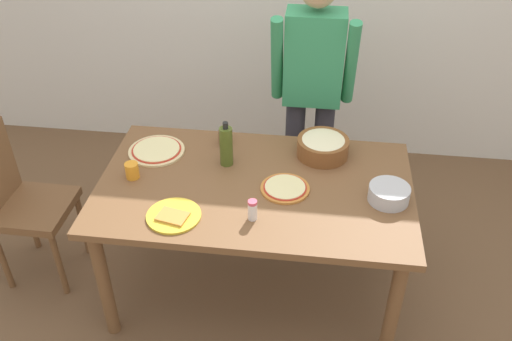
{
  "coord_description": "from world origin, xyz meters",
  "views": [
    {
      "loc": [
        0.29,
        -2.22,
        2.47
      ],
      "look_at": [
        0.0,
        0.05,
        0.81
      ],
      "focal_mm": 38.79,
      "sensor_mm": 36.0,
      "label": 1
    }
  ],
  "objects_px": {
    "person_cook": "(312,87)",
    "olive_oil_bottle": "(226,146)",
    "chair_wooden_left": "(19,198)",
    "mixing_bowl_steel": "(389,194)",
    "cup_small_brown": "(225,137)",
    "salt_shaker": "(252,210)",
    "pizza_cooked_on_tray": "(285,188)",
    "plate_with_slice": "(174,216)",
    "popcorn_bowl": "(323,145)",
    "cup_orange": "(132,171)",
    "dining_table": "(255,198)",
    "pizza_raw_on_board": "(157,150)"
  },
  "relations": [
    {
      "from": "person_cook",
      "to": "olive_oil_bottle",
      "type": "relative_size",
      "value": 6.33
    },
    {
      "from": "person_cook",
      "to": "chair_wooden_left",
      "type": "distance_m",
      "value": 1.79
    },
    {
      "from": "mixing_bowl_steel",
      "to": "cup_small_brown",
      "type": "xyz_separation_m",
      "value": [
        -0.88,
        0.4,
        0.0
      ]
    },
    {
      "from": "mixing_bowl_steel",
      "to": "salt_shaker",
      "type": "bearing_deg",
      "value": -161.01
    },
    {
      "from": "pizza_cooked_on_tray",
      "to": "cup_small_brown",
      "type": "height_order",
      "value": "cup_small_brown"
    },
    {
      "from": "plate_with_slice",
      "to": "popcorn_bowl",
      "type": "xyz_separation_m",
      "value": [
        0.68,
        0.61,
        0.05
      ]
    },
    {
      "from": "pizza_cooked_on_tray",
      "to": "olive_oil_bottle",
      "type": "height_order",
      "value": "olive_oil_bottle"
    },
    {
      "from": "chair_wooden_left",
      "to": "plate_with_slice",
      "type": "bearing_deg",
      "value": -16.86
    },
    {
      "from": "cup_small_brown",
      "to": "salt_shaker",
      "type": "bearing_deg",
      "value": -68.82
    },
    {
      "from": "cup_orange",
      "to": "plate_with_slice",
      "type": "bearing_deg",
      "value": -44.53
    },
    {
      "from": "pizza_cooked_on_tray",
      "to": "person_cook",
      "type": "bearing_deg",
      "value": 83.33
    },
    {
      "from": "pizza_cooked_on_tray",
      "to": "cup_small_brown",
      "type": "bearing_deg",
      "value": 134.73
    },
    {
      "from": "popcorn_bowl",
      "to": "mixing_bowl_steel",
      "type": "height_order",
      "value": "popcorn_bowl"
    },
    {
      "from": "dining_table",
      "to": "person_cook",
      "type": "height_order",
      "value": "person_cook"
    },
    {
      "from": "cup_small_brown",
      "to": "plate_with_slice",
      "type": "bearing_deg",
      "value": -101.36
    },
    {
      "from": "plate_with_slice",
      "to": "olive_oil_bottle",
      "type": "relative_size",
      "value": 1.02
    },
    {
      "from": "pizza_cooked_on_tray",
      "to": "chair_wooden_left",
      "type": "bearing_deg",
      "value": 179.34
    },
    {
      "from": "pizza_raw_on_board",
      "to": "cup_small_brown",
      "type": "xyz_separation_m",
      "value": [
        0.36,
        0.13,
        0.03
      ]
    },
    {
      "from": "olive_oil_bottle",
      "to": "cup_small_brown",
      "type": "relative_size",
      "value": 3.01
    },
    {
      "from": "pizza_cooked_on_tray",
      "to": "plate_with_slice",
      "type": "bearing_deg",
      "value": -151.06
    },
    {
      "from": "person_cook",
      "to": "salt_shaker",
      "type": "relative_size",
      "value": 15.28
    },
    {
      "from": "cup_orange",
      "to": "salt_shaker",
      "type": "bearing_deg",
      "value": -20.48
    },
    {
      "from": "dining_table",
      "to": "pizza_cooked_on_tray",
      "type": "relative_size",
      "value": 6.45
    },
    {
      "from": "person_cook",
      "to": "pizza_raw_on_board",
      "type": "distance_m",
      "value": 0.99
    },
    {
      "from": "pizza_raw_on_board",
      "to": "mixing_bowl_steel",
      "type": "distance_m",
      "value": 1.27
    },
    {
      "from": "plate_with_slice",
      "to": "cup_orange",
      "type": "relative_size",
      "value": 3.06
    },
    {
      "from": "dining_table",
      "to": "cup_orange",
      "type": "xyz_separation_m",
      "value": [
        -0.63,
        -0.02,
        0.13
      ]
    },
    {
      "from": "chair_wooden_left",
      "to": "pizza_raw_on_board",
      "type": "relative_size",
      "value": 3.07
    },
    {
      "from": "olive_oil_bottle",
      "to": "salt_shaker",
      "type": "relative_size",
      "value": 2.42
    },
    {
      "from": "mixing_bowl_steel",
      "to": "salt_shaker",
      "type": "distance_m",
      "value": 0.68
    },
    {
      "from": "olive_oil_bottle",
      "to": "cup_orange",
      "type": "distance_m",
      "value": 0.5
    },
    {
      "from": "salt_shaker",
      "to": "cup_orange",
      "type": "bearing_deg",
      "value": 159.52
    },
    {
      "from": "popcorn_bowl",
      "to": "olive_oil_bottle",
      "type": "bearing_deg",
      "value": -163.77
    },
    {
      "from": "person_cook",
      "to": "plate_with_slice",
      "type": "bearing_deg",
      "value": -119.32
    },
    {
      "from": "dining_table",
      "to": "olive_oil_bottle",
      "type": "height_order",
      "value": "olive_oil_bottle"
    },
    {
      "from": "plate_with_slice",
      "to": "chair_wooden_left",
      "type": "bearing_deg",
      "value": 163.14
    },
    {
      "from": "chair_wooden_left",
      "to": "popcorn_bowl",
      "type": "bearing_deg",
      "value": 10.82
    },
    {
      "from": "person_cook",
      "to": "olive_oil_bottle",
      "type": "bearing_deg",
      "value": -125.23
    },
    {
      "from": "chair_wooden_left",
      "to": "pizza_raw_on_board",
      "type": "xyz_separation_m",
      "value": [
        0.75,
        0.23,
        0.23
      ]
    },
    {
      "from": "popcorn_bowl",
      "to": "pizza_raw_on_board",
      "type": "bearing_deg",
      "value": -174.74
    },
    {
      "from": "popcorn_bowl",
      "to": "olive_oil_bottle",
      "type": "xyz_separation_m",
      "value": [
        -0.5,
        -0.15,
        0.05
      ]
    },
    {
      "from": "popcorn_bowl",
      "to": "cup_orange",
      "type": "distance_m",
      "value": 1.02
    },
    {
      "from": "plate_with_slice",
      "to": "popcorn_bowl",
      "type": "distance_m",
      "value": 0.92
    },
    {
      "from": "dining_table",
      "to": "plate_with_slice",
      "type": "relative_size",
      "value": 6.15
    },
    {
      "from": "pizza_raw_on_board",
      "to": "popcorn_bowl",
      "type": "height_order",
      "value": "popcorn_bowl"
    },
    {
      "from": "cup_orange",
      "to": "chair_wooden_left",
      "type": "bearing_deg",
      "value": 178.85
    },
    {
      "from": "pizza_raw_on_board",
      "to": "cup_small_brown",
      "type": "distance_m",
      "value": 0.38
    },
    {
      "from": "chair_wooden_left",
      "to": "olive_oil_bottle",
      "type": "distance_m",
      "value": 1.21
    },
    {
      "from": "cup_orange",
      "to": "cup_small_brown",
      "type": "bearing_deg",
      "value": 41.73
    },
    {
      "from": "popcorn_bowl",
      "to": "cup_small_brown",
      "type": "xyz_separation_m",
      "value": [
        -0.55,
        0.04,
        -0.02
      ]
    }
  ]
}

